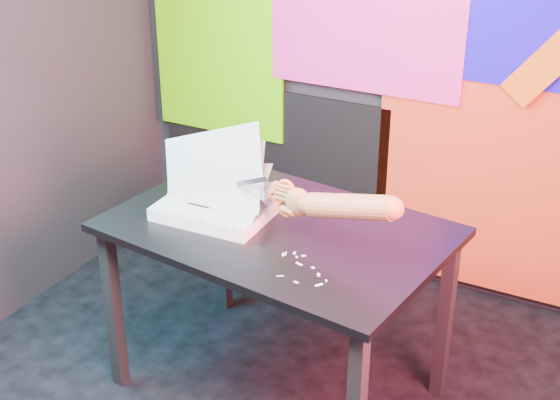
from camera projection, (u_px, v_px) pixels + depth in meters
The scene contains 7 objects.
room at pixel (256, 109), 2.26m from camera, with size 3.01×3.01×2.71m.
backdrop at pixel (426, 99), 3.57m from camera, with size 2.88×0.05×2.08m.
work_table at pixel (278, 246), 2.93m from camera, with size 1.31×0.96×0.75m.
printout_stack at pixel (215, 207), 2.96m from camera, with size 0.48×0.32×0.38m.
scissors at pixel (282, 197), 2.77m from camera, with size 0.26×0.04×0.15m.
hand_forearm at pixel (341, 206), 2.64m from camera, with size 0.49×0.12×0.17m.
paper_clippings at pixel (302, 268), 2.62m from camera, with size 0.22×0.18×0.00m.
Camera 1 is at (1.07, -1.86, 2.10)m, focal length 50.00 mm.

